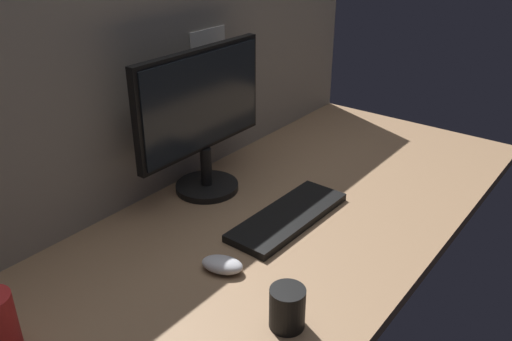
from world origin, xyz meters
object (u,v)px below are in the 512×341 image
object	(u,v)px
mouse	(222,265)
monitor	(202,114)
mug_black_travel	(287,308)
keyboard	(288,216)

from	to	relation	value
mouse	monitor	bearing A→B (deg)	29.01
mouse	mug_black_travel	world-z (taller)	mug_black_travel
monitor	keyboard	distance (cm)	36.03
monitor	mouse	distance (cm)	44.78
keyboard	mouse	world-z (taller)	mouse
mouse	mug_black_travel	distance (cm)	22.04
monitor	mouse	xyz separation A→B (cm)	(-26.52, -29.26, -21.11)
monitor	mug_black_travel	distance (cm)	62.54
keyboard	mug_black_travel	size ratio (longest dim) A/B	4.29
monitor	mug_black_travel	size ratio (longest dim) A/B	5.29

